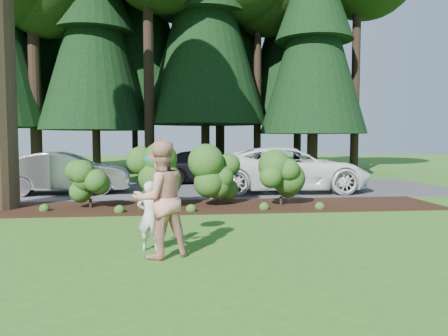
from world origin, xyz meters
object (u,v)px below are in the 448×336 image
car_silver_wagon (65,173)px  car_white_suv (288,169)px  frisbee (158,155)px  child (150,216)px  adult (160,199)px  car_dark_suv (208,167)px

car_silver_wagon → car_white_suv: 7.96m
frisbee → car_white_suv: bearing=59.5°
car_silver_wagon → car_white_suv: (7.95, -0.24, 0.09)m
car_silver_wagon → child: 8.77m
car_white_suv → frisbee: bearing=150.8°
car_white_suv → frisbee: (-4.38, -7.44, 0.83)m
adult → car_dark_suv: bearing=-122.7°
child → adult: adult is taller
adult → frisbee: adult is taller
child → adult: 0.62m
car_silver_wagon → car_white_suv: bearing=-96.9°
car_dark_suv → adult: 11.84m
car_white_suv → child: (-4.52, -7.84, -0.23)m
car_dark_suv → frisbee: 11.03m
car_white_suv → car_dark_suv: car_white_suv is taller
car_white_suv → car_dark_suv: (-2.70, 3.42, -0.13)m
adult → frisbee: size_ratio=3.62×
car_dark_suv → frisbee: frisbee is taller
car_white_suv → child: 9.05m
child → car_silver_wagon: bearing=-56.7°
car_dark_suv → frisbee: bearing=171.5°
car_silver_wagon → child: bearing=-162.2°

